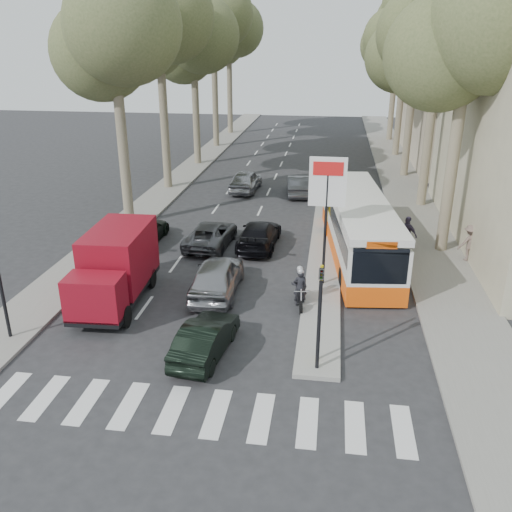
{
  "coord_description": "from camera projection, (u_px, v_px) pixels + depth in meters",
  "views": [
    {
      "loc": [
        3.4,
        -16.34,
        9.95
      ],
      "look_at": [
        0.48,
        4.12,
        1.6
      ],
      "focal_mm": 38.0,
      "sensor_mm": 36.0,
      "label": 1
    }
  ],
  "objects": [
    {
      "name": "tree_r_e",
      "position": [
        400.0,
        33.0,
        52.73
      ],
      "size": [
        7.4,
        7.2,
        14.1
      ],
      "color": "#6B604C",
      "rests_on": "ground"
    },
    {
      "name": "tree_l_e",
      "position": [
        230.0,
        30.0,
        56.69
      ],
      "size": [
        7.4,
        7.2,
        14.49
      ],
      "color": "#6B604C",
      "rests_on": "ground"
    },
    {
      "name": "queue_car_e",
      "position": [
        143.0,
        232.0,
        28.0
      ],
      "size": [
        1.82,
        4.42,
        1.28
      ],
      "primitive_type": "imported",
      "rotation": [
        0.0,
        0.0,
        3.15
      ],
      "color": "black",
      "rests_on": "ground"
    },
    {
      "name": "billboard",
      "position": [
        327.0,
        204.0,
        21.95
      ],
      "size": [
        1.5,
        12.1,
        5.6
      ],
      "color": "yellow",
      "rests_on": "ground"
    },
    {
      "name": "city_bus",
      "position": [
        359.0,
        227.0,
        25.91
      ],
      "size": [
        3.64,
        11.4,
        2.95
      ],
      "rotation": [
        0.0,
        0.0,
        0.11
      ],
      "color": "#F5550D",
      "rests_on": "ground"
    },
    {
      "name": "tree_l_a",
      "position": [
        115.0,
        29.0,
        27.43
      ],
      "size": [
        7.4,
        7.2,
        14.1
      ],
      "color": "#6B604C",
      "rests_on": "ground"
    },
    {
      "name": "tree_l_b",
      "position": [
        160.0,
        19.0,
        34.53
      ],
      "size": [
        7.4,
        7.2,
        14.88
      ],
      "color": "#6B604C",
      "rests_on": "ground"
    },
    {
      "name": "dark_hatchback",
      "position": [
        205.0,
        338.0,
        18.09
      ],
      "size": [
        1.76,
        3.9,
        1.24
      ],
      "primitive_type": "imported",
      "rotation": [
        0.0,
        0.0,
        3.02
      ],
      "color": "black",
      "rests_on": "ground"
    },
    {
      "name": "silver_hatchback",
      "position": [
        217.0,
        276.0,
        22.41
      ],
      "size": [
        1.9,
        4.56,
        1.55
      ],
      "primitive_type": "imported",
      "rotation": [
        0.0,
        0.0,
        3.16
      ],
      "color": "gray",
      "rests_on": "ground"
    },
    {
      "name": "tree_r_d",
      "position": [
        409.0,
        23.0,
        45.14
      ],
      "size": [
        7.4,
        7.2,
        14.88
      ],
      "color": "#6B604C",
      "rests_on": "ground"
    },
    {
      "name": "pedestrian_near",
      "position": [
        407.0,
        234.0,
        26.46
      ],
      "size": [
        1.15,
        1.07,
        1.81
      ],
      "primitive_type": "imported",
      "rotation": [
        0.0,
        0.0,
        2.46
      ],
      "color": "#3D344F",
      "rests_on": "sidewalk_right"
    },
    {
      "name": "median_left",
      "position": [
        197.0,
        163.0,
        45.9
      ],
      "size": [
        2.4,
        64.0,
        0.12
      ],
      "primitive_type": "cube",
      "color": "gray",
      "rests_on": "ground"
    },
    {
      "name": "pedestrian_far",
      "position": [
        470.0,
        243.0,
        25.45
      ],
      "size": [
        1.24,
        0.86,
        1.75
      ],
      "primitive_type": "imported",
      "rotation": [
        0.0,
        0.0,
        3.49
      ],
      "color": "#705D54",
      "rests_on": "sidewalk_right"
    },
    {
      "name": "tree_r_b",
      "position": [
        446.0,
        10.0,
        30.31
      ],
      "size": [
        7.4,
        7.2,
        15.27
      ],
      "color": "#6B604C",
      "rests_on": "ground"
    },
    {
      "name": "queue_car_c",
      "position": [
        246.0,
        181.0,
        37.56
      ],
      "size": [
        1.99,
        4.44,
        1.48
      ],
      "primitive_type": "imported",
      "rotation": [
        0.0,
        0.0,
        3.09
      ],
      "color": "#9A9BA1",
      "rests_on": "ground"
    },
    {
      "name": "sidewalk_right",
      "position": [
        401.0,
        178.0,
        40.97
      ],
      "size": [
        3.2,
        70.0,
        0.12
      ],
      "primitive_type": "cube",
      "color": "gray",
      "rests_on": "ground"
    },
    {
      "name": "ground",
      "position": [
        226.0,
        340.0,
        19.17
      ],
      "size": [
        120.0,
        120.0,
        0.0
      ],
      "primitive_type": "plane",
      "color": "#28282B",
      "rests_on": "ground"
    },
    {
      "name": "tree_r_a",
      "position": [
        473.0,
        27.0,
        23.37
      ],
      "size": [
        7.4,
        7.2,
        14.1
      ],
      "color": "#6B604C",
      "rests_on": "ground"
    },
    {
      "name": "tree_r_c",
      "position": [
        419.0,
        42.0,
        38.33
      ],
      "size": [
        7.4,
        7.2,
        13.32
      ],
      "color": "#6B604C",
      "rests_on": "ground"
    },
    {
      "name": "queue_car_a",
      "position": [
        211.0,
        235.0,
        27.65
      ],
      "size": [
        2.28,
        4.5,
        1.22
      ],
      "primitive_type": "imported",
      "rotation": [
        0.0,
        0.0,
        3.08
      ],
      "color": "#45464B",
      "rests_on": "ground"
    },
    {
      "name": "queue_car_b",
      "position": [
        259.0,
        235.0,
        27.52
      ],
      "size": [
        2.01,
        4.61,
        1.32
      ],
      "primitive_type": "imported",
      "rotation": [
        0.0,
        0.0,
        3.11
      ],
      "color": "black",
      "rests_on": "ground"
    },
    {
      "name": "traffic_island",
      "position": [
        326.0,
        237.0,
        28.82
      ],
      "size": [
        1.5,
        26.0,
        0.16
      ],
      "primitive_type": "cube",
      "color": "gray",
      "rests_on": "ground"
    },
    {
      "name": "tree_l_d",
      "position": [
        215.0,
        16.0,
        48.95
      ],
      "size": [
        7.4,
        7.2,
        15.66
      ],
      "color": "#6B604C",
      "rests_on": "ground"
    },
    {
      "name": "motorcycle",
      "position": [
        300.0,
        287.0,
        21.52
      ],
      "size": [
        0.77,
        1.92,
        1.63
      ],
      "rotation": [
        0.0,
        0.0,
        0.13
      ],
      "color": "black",
      "rests_on": "ground"
    },
    {
      "name": "queue_car_d",
      "position": [
        298.0,
        185.0,
        36.7
      ],
      "size": [
        1.8,
        4.16,
        1.33
      ],
      "primitive_type": "imported",
      "rotation": [
        0.0,
        0.0,
        3.24
      ],
      "color": "#54555C",
      "rests_on": "ground"
    },
    {
      "name": "traffic_light_island",
      "position": [
        320.0,
        302.0,
        16.44
      ],
      "size": [
        0.16,
        0.41,
        3.6
      ],
      "color": "black",
      "rests_on": "ground"
    },
    {
      "name": "building_far",
      "position": [
        483.0,
        63.0,
        45.36
      ],
      "size": [
        11.0,
        20.0,
        16.0
      ],
      "primitive_type": "cube",
      "color": "#B7A88E",
      "rests_on": "ground"
    },
    {
      "name": "tree_l_c",
      "position": [
        195.0,
        37.0,
        42.24
      ],
      "size": [
        7.4,
        7.2,
        13.71
      ],
      "color": "#6B604C",
      "rests_on": "ground"
    },
    {
      "name": "red_truck",
      "position": [
        116.0,
        266.0,
        21.45
      ],
      "size": [
        2.33,
        5.58,
        2.93
      ],
      "rotation": [
        0.0,
        0.0,
        0.05
      ],
      "color": "black",
      "rests_on": "ground"
    }
  ]
}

